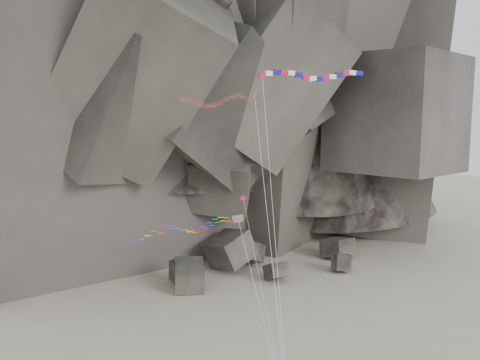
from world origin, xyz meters
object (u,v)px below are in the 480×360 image
object	(u,v)px
delta_kite	(215,100)
banner_kite	(311,77)
parafoil_kite	(180,228)
pennant_kite	(250,235)

from	to	relation	value
delta_kite	banner_kite	size ratio (longest dim) A/B	0.95
delta_kite	parafoil_kite	size ratio (longest dim) A/B	1.84
banner_kite	pennant_kite	bearing A→B (deg)	173.39
delta_kite	banner_kite	bearing A→B (deg)	0.06
delta_kite	pennant_kite	distance (m)	14.05
parafoil_kite	pennant_kite	xyz separation A→B (m)	(6.76, -2.51, -0.51)
parafoil_kite	pennant_kite	distance (m)	7.23
banner_kite	pennant_kite	size ratio (longest dim) A/B	1.72
parafoil_kite	pennant_kite	size ratio (longest dim) A/B	0.89
banner_kite	pennant_kite	world-z (taller)	banner_kite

